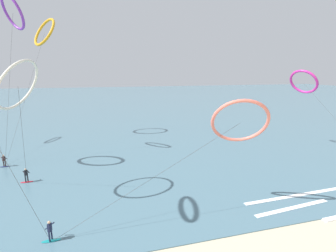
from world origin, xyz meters
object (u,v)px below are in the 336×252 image
Objects in this scene: surfer_crimson at (26,176)px; surfer_teal at (50,232)px; kite_coral at (240,122)px; kite_amber at (44,32)px; kite_magenta at (304,82)px; surfer_navy at (4,162)px; kite_violet at (13,12)px; kite_ivory at (18,85)px.

surfer_crimson is 1.00× the size of surfer_teal.
surfer_teal is 0.09× the size of kite_coral.
surfer_teal is (4.60, -11.87, 0.00)m from surfer_crimson.
kite_amber is 1.29× the size of kite_magenta.
kite_violet reaches higher than surfer_navy.
kite_ivory reaches higher than kite_magenta.
kite_violet is at bearing -126.90° from surfer_crimson.
kite_violet reaches higher than kite_magenta.
kite_violet reaches higher than surfer_teal.
kite_amber reaches higher than surfer_navy.
kite_coral is (20.49, -31.75, -11.08)m from kite_amber.
surfer_crimson is 27.56m from kite_amber.
surfer_teal is at bearing -38.44° from surfer_navy.
surfer_navy is 0.09× the size of kite_coral.
surfer_navy is at bearing 64.53° from kite_magenta.
kite_ivory is 0.61× the size of kite_violet.
kite_ivory reaches higher than surfer_crimson.
kite_violet is at bearing 40.40° from surfer_teal.
kite_violet is (-41.75, 7.11, 9.35)m from kite_magenta.
kite_coral is (24.58, -17.59, 7.61)m from surfer_navy.
kite_amber is 26.89m from kite_ivory.
surfer_navy is at bearing -103.27° from surfer_crimson.
kite_amber is 0.97× the size of kite_violet.
kite_magenta reaches higher than surfer_navy.
kite_violet reaches higher than surfer_crimson.
kite_ivory is at bearing 46.46° from surfer_teal.
kite_ivory is 38.84m from kite_magenta.
kite_coral is 0.82× the size of kite_violet.
surfer_crimson is 7.40m from surfer_navy.
kite_amber is 1.18× the size of kite_coral.
kite_ivory reaches higher than surfer_navy.
kite_coral is at bearing -3.05° from kite_amber.
kite_coral is 32.91m from kite_violet.
surfer_crimson is 41.26m from kite_magenta.
surfer_teal is at bearing 162.04° from kite_violet.
kite_coral is at bearing 102.63° from surfer_crimson.
kite_ivory is 0.74× the size of kite_coral.
kite_magenta is (35.29, 14.34, 10.28)m from surfer_teal.
kite_magenta is at bearing 30.14° from kite_amber.
kite_ivory reaches higher than kite_coral.
kite_amber is at bearing -37.94° from kite_coral.
kite_amber is (4.09, 14.16, 18.68)m from surfer_navy.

